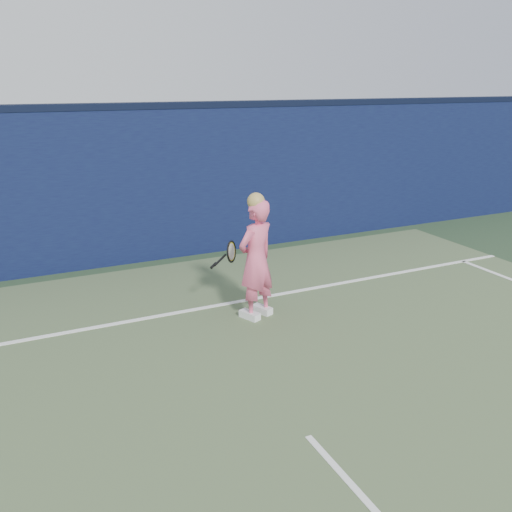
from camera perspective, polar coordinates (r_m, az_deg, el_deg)
backstop_wall at (r=9.29m, az=-11.81°, el=7.17°), size 24.00×0.40×2.50m
wall_cap at (r=9.14m, az=-12.34°, el=15.19°), size 24.00×0.42×0.10m
player at (r=6.84m, az=0.00°, el=-0.31°), size 0.67×0.56×1.64m
racket at (r=7.14m, az=-2.75°, el=0.35°), size 0.50×0.34×0.30m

